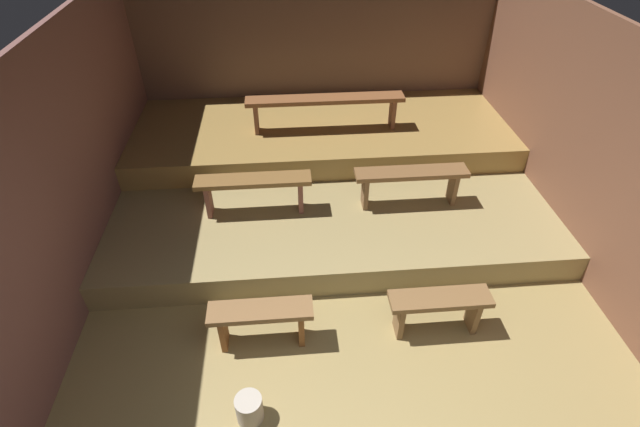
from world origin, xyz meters
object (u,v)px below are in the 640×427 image
(pail_floor, at_px, (249,409))
(bench_floor_right, at_px, (439,305))
(bench_lower_right, at_px, (411,178))
(bench_lower_left, at_px, (254,186))
(bench_middle_center, at_px, (325,103))
(bench_floor_left, at_px, (261,317))

(pail_floor, bearing_deg, bench_floor_right, 23.17)
(bench_floor_right, relative_size, bench_lower_right, 0.72)
(bench_lower_left, distance_m, bench_middle_center, 1.59)
(bench_middle_center, height_order, pail_floor, bench_middle_center)
(bench_floor_left, distance_m, bench_floor_right, 1.57)
(bench_floor_left, height_order, bench_lower_left, bench_lower_left)
(bench_floor_right, bearing_deg, bench_middle_center, 105.00)
(bench_floor_left, height_order, bench_floor_right, same)
(bench_floor_left, relative_size, bench_floor_right, 1.00)
(bench_lower_right, distance_m, pail_floor, 2.89)
(bench_floor_right, xyz_separation_m, bench_middle_center, (-0.75, 2.81, 0.65))
(bench_floor_left, xyz_separation_m, bench_floor_right, (1.57, 0.00, 0.00))
(bench_lower_right, relative_size, pail_floor, 5.08)
(bench_lower_left, relative_size, bench_middle_center, 0.62)
(bench_lower_right, xyz_separation_m, pail_floor, (-1.74, -2.24, -0.53))
(pail_floor, bearing_deg, bench_lower_left, 89.51)
(bench_middle_center, relative_size, pail_floor, 8.17)
(bench_lower_left, xyz_separation_m, pail_floor, (-0.02, -2.24, -0.53))
(bench_lower_left, xyz_separation_m, bench_lower_right, (1.72, 0.00, 0.00))
(pail_floor, bearing_deg, bench_lower_right, 52.17)
(bench_lower_right, height_order, bench_middle_center, bench_middle_center)
(bench_lower_left, bearing_deg, bench_floor_right, -42.93)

